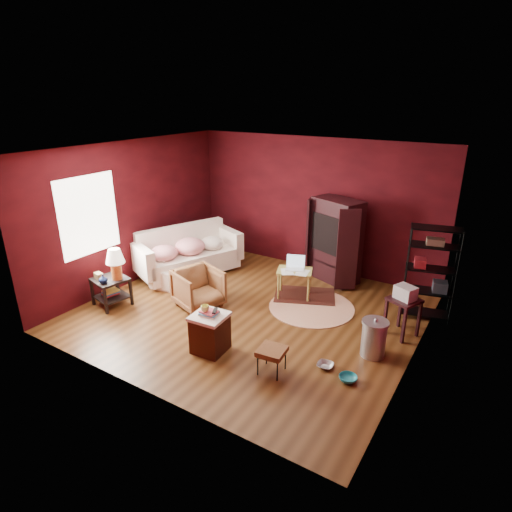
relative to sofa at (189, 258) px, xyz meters
The scene contains 18 objects.
room 2.34m from the sofa, 21.11° to the right, with size 5.54×5.04×2.84m.
sofa is the anchor object (origin of this frame).
armchair 1.48m from the sofa, 43.34° to the right, with size 0.74×0.70×0.76m, color black.
pet_bowl_steel 4.08m from the sofa, 22.05° to the right, with size 0.23×0.06×0.23m, color #AEB0B5.
pet_bowl_turquoise 4.47m from the sofa, 21.66° to the right, with size 0.24×0.08×0.24m, color teal.
vase 2.04m from the sofa, 95.98° to the right, with size 0.15×0.16×0.15m, color #0C173C.
mug 2.98m from the sofa, 44.89° to the right, with size 0.12×0.10×0.12m, color #F5EF77.
side_table 1.82m from the sofa, 96.86° to the right, with size 0.65×0.65×1.09m.
sofa_cushions 0.09m from the sofa, behind, with size 1.62×2.35×0.92m.
hamper 2.96m from the sofa, 43.76° to the right, with size 0.52×0.52×0.69m.
footstool 3.77m from the sofa, 32.42° to the right, with size 0.40×0.40×0.37m.
rug_round 2.86m from the sofa, ahead, with size 1.80×1.80×0.01m.
rug_oriental 2.58m from the sofa, ahead, with size 1.33×1.14×0.01m.
laptop_desk 2.38m from the sofa, ahead, with size 0.75×0.66×0.79m.
tv_armoire 3.04m from the sofa, 27.00° to the left, with size 1.24×0.99×1.69m.
wire_shelving 4.72m from the sofa, ahead, with size 0.85×0.52×1.62m.
small_stand 4.44m from the sofa, ahead, with size 0.56×0.56×0.85m.
trash_can 4.32m from the sofa, 11.66° to the right, with size 0.50×0.50×0.61m.
Camera 1 is at (3.64, -5.59, 3.64)m, focal length 30.00 mm.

